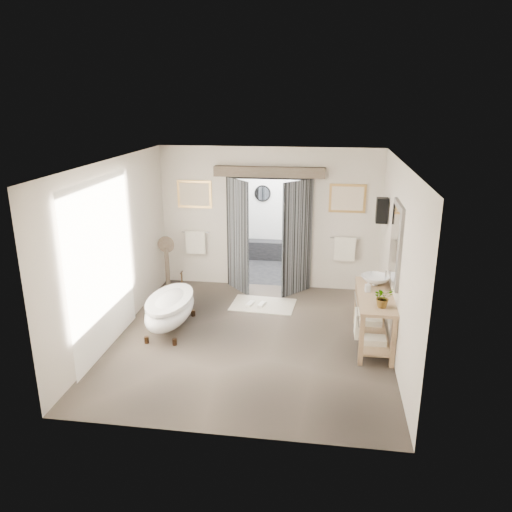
{
  "coord_description": "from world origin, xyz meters",
  "views": [
    {
      "loc": [
        1.15,
        -7.38,
        3.82
      ],
      "look_at": [
        0.0,
        0.6,
        1.25
      ],
      "focal_mm": 35.0,
      "sensor_mm": 36.0,
      "label": 1
    }
  ],
  "objects_px": {
    "vanity": "(372,315)",
    "basin": "(375,280)",
    "clawfoot_tub": "(170,308)",
    "rug": "(263,305)"
  },
  "relations": [
    {
      "from": "rug",
      "to": "basin",
      "type": "height_order",
      "value": "basin"
    },
    {
      "from": "vanity",
      "to": "basin",
      "type": "xyz_separation_m",
      "value": [
        0.05,
        0.44,
        0.43
      ]
    },
    {
      "from": "basin",
      "to": "rug",
      "type": "bearing_deg",
      "value": 152.96
    },
    {
      "from": "clawfoot_tub",
      "to": "vanity",
      "type": "xyz_separation_m",
      "value": [
        3.37,
        -0.05,
        0.12
      ]
    },
    {
      "from": "vanity",
      "to": "rug",
      "type": "height_order",
      "value": "vanity"
    },
    {
      "from": "vanity",
      "to": "clawfoot_tub",
      "type": "bearing_deg",
      "value": 179.2
    },
    {
      "from": "vanity",
      "to": "rug",
      "type": "bearing_deg",
      "value": 146.18
    },
    {
      "from": "clawfoot_tub",
      "to": "rug",
      "type": "bearing_deg",
      "value": 40.87
    },
    {
      "from": "clawfoot_tub",
      "to": "basin",
      "type": "xyz_separation_m",
      "value": [
        3.42,
        0.39,
        0.55
      ]
    },
    {
      "from": "clawfoot_tub",
      "to": "vanity",
      "type": "height_order",
      "value": "vanity"
    }
  ]
}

